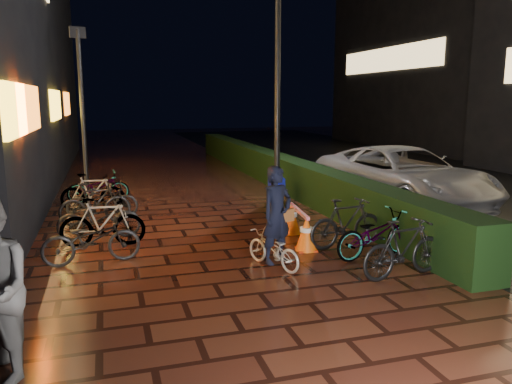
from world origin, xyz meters
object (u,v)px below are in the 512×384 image
object	(u,v)px
traffic_barrier	(298,225)
cart_assembly	(276,185)
cyclist	(275,231)
van	(403,176)

from	to	relation	value
traffic_barrier	cart_assembly	distance (m)	3.57
cyclist	cart_assembly	xyz separation A→B (m)	(1.70, 4.88, -0.12)
traffic_barrier	van	bearing A→B (deg)	32.27
cyclist	traffic_barrier	world-z (taller)	cyclist
cyclist	traffic_barrier	size ratio (longest dim) A/B	1.06
cart_assembly	cyclist	bearing A→B (deg)	-109.23
van	cyclist	distance (m)	6.26
van	traffic_barrier	xyz separation A→B (m)	(-3.95, -2.49, -0.45)
cyclist	traffic_barrier	bearing A→B (deg)	55.24
cyclist	cart_assembly	distance (m)	5.17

